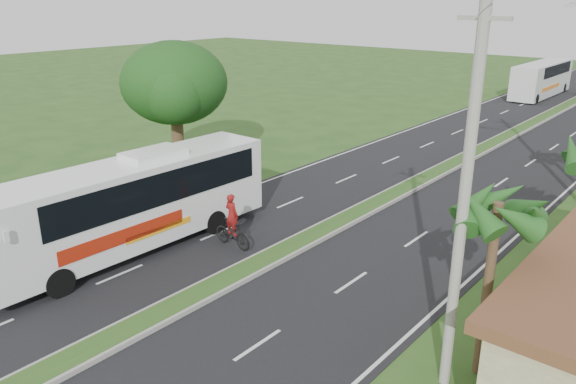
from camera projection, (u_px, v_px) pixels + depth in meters
The scene contains 11 objects.
ground at pixel (181, 306), 18.84m from camera, with size 180.00×180.00×0.00m, color #284B1B.
road_asphalt at pixel (443, 171), 33.34m from camera, with size 14.00×160.00×0.02m, color black.
median_strip at pixel (443, 169), 33.31m from camera, with size 1.20×160.00×0.18m.
lane_edge_left at pixel (349, 152), 37.38m from camera, with size 0.12×160.00×0.01m, color silver.
lane_edge_right at pixel (562, 195), 29.30m from camera, with size 0.12×160.00×0.01m, color silver.
palm_verge_a at pixel (498, 212), 14.01m from camera, with size 2.40×2.40×5.45m.
shade_tree at pixel (173, 86), 31.74m from camera, with size 6.30×6.00×7.54m.
utility_pole_a at pixel (466, 183), 13.28m from camera, with size 1.60×0.28×11.00m.
coach_bus_main at pixel (133, 200), 22.28m from camera, with size 2.79×12.36×3.98m.
coach_bus_far at pixel (542, 77), 57.34m from camera, with size 2.65×11.68×3.40m.
motorcyclist at pixel (232, 229), 22.99m from camera, with size 1.99×0.60×2.33m.
Camera 1 is at (13.31, -10.38, 9.87)m, focal length 35.00 mm.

